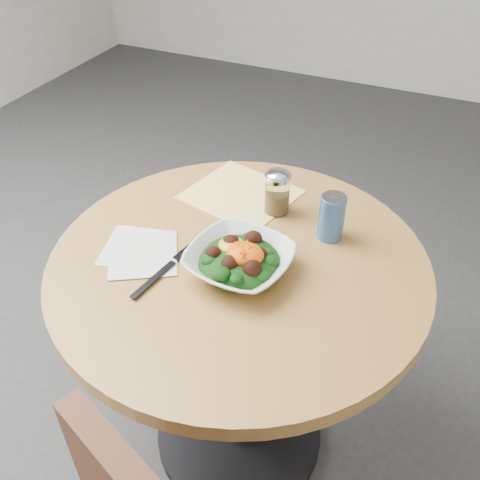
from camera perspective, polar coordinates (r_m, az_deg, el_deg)
The scene contains 8 objects.
ground at distance 1.84m, azimuth -0.10°, elevation -19.97°, with size 6.00×6.00×0.00m, color #2F2F32.
table at distance 1.40m, azimuth -0.12°, elevation -8.10°, with size 0.90×0.90×0.75m.
cloth_napkin at distance 1.48m, azimuth 0.07°, elevation 4.90°, with size 0.27×0.25×0.00m, color yellow.
paper_napkins at distance 1.30m, azimuth -10.58°, elevation -1.24°, with size 0.23×0.22×0.00m.
salad_bowl at distance 1.21m, azimuth -0.05°, elevation -2.17°, with size 0.26×0.26×0.09m.
fork at distance 1.24m, azimuth -7.70°, elevation -2.94°, with size 0.06×0.22×0.00m.
spice_shaker at distance 1.38m, azimuth 4.00°, elevation 5.13°, with size 0.07×0.07×0.12m.
beverage_can at distance 1.31m, azimuth 9.74°, elevation 2.44°, with size 0.06×0.06×0.12m.
Camera 1 is at (0.39, -0.87, 1.57)m, focal length 40.00 mm.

